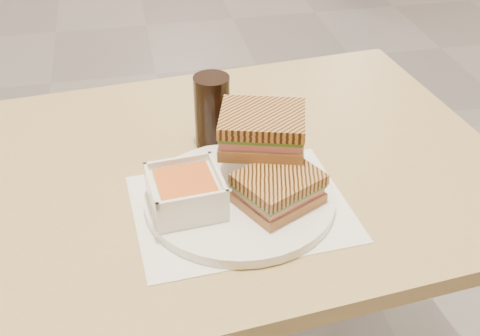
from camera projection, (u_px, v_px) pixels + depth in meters
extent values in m
cube|color=tan|center=(154.00, 184.00, 1.03)|extent=(1.26, 0.82, 0.03)
cylinder|color=tan|center=(351.00, 196.00, 1.61)|extent=(0.06, 0.06, 0.72)
cube|color=white|center=(241.00, 208.00, 0.95)|extent=(0.34, 0.28, 0.00)
cylinder|color=white|center=(240.00, 198.00, 0.96)|extent=(0.30, 0.30, 0.02)
cube|color=white|center=(186.00, 195.00, 0.92)|extent=(0.12, 0.12, 0.04)
cube|color=orange|center=(185.00, 182.00, 0.90)|extent=(0.09, 0.09, 0.01)
cube|color=white|center=(218.00, 174.00, 0.91)|extent=(0.02, 0.11, 0.01)
cube|color=white|center=(151.00, 186.00, 0.89)|extent=(0.02, 0.11, 0.01)
cube|color=white|center=(178.00, 161.00, 0.94)|extent=(0.11, 0.02, 0.01)
cube|color=white|center=(193.00, 200.00, 0.86)|extent=(0.11, 0.02, 0.01)
cube|color=#A66C3F|center=(278.00, 198.00, 0.93)|extent=(0.15, 0.14, 0.02)
cube|color=#CE7A85|center=(278.00, 190.00, 0.93)|extent=(0.14, 0.13, 0.01)
cube|color=#386B23|center=(279.00, 185.00, 0.92)|extent=(0.14, 0.13, 0.01)
cube|color=#A16C32|center=(279.00, 179.00, 0.91)|extent=(0.15, 0.14, 0.02)
cube|color=#A66C3F|center=(262.00, 140.00, 0.97)|extent=(0.16, 0.14, 0.02)
cube|color=#CE7A85|center=(262.00, 131.00, 0.96)|extent=(0.15, 0.13, 0.01)
cube|color=#386B23|center=(262.00, 126.00, 0.96)|extent=(0.15, 0.14, 0.01)
cube|color=#A16C32|center=(262.00, 119.00, 0.95)|extent=(0.16, 0.14, 0.02)
cylinder|color=black|center=(212.00, 112.00, 1.07)|extent=(0.06, 0.06, 0.13)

